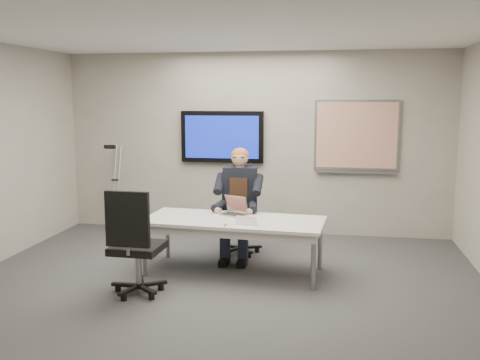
% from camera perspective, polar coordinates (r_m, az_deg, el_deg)
% --- Properties ---
extents(floor, '(6.00, 6.00, 0.02)m').
position_cam_1_polar(floor, '(5.74, -3.08, -12.74)').
color(floor, '#3C3C3F').
rests_on(floor, ground).
extents(ceiling, '(6.00, 6.00, 0.02)m').
position_cam_1_polar(ceiling, '(5.39, -3.34, 16.20)').
color(ceiling, white).
rests_on(ceiling, wall_back).
extents(wall_back, '(6.00, 0.02, 2.80)m').
position_cam_1_polar(wall_back, '(8.32, 1.54, 3.92)').
color(wall_back, '#9C968D').
rests_on(wall_back, ground).
extents(wall_front, '(6.00, 0.02, 2.80)m').
position_cam_1_polar(wall_front, '(2.61, -18.56, -7.29)').
color(wall_front, '#9C968D').
rests_on(wall_front, ground).
extents(conference_table, '(2.21, 1.04, 0.66)m').
position_cam_1_polar(conference_table, '(6.44, -0.68, -4.84)').
color(conference_table, white).
rests_on(conference_table, ground).
extents(tv_display, '(1.30, 0.09, 0.80)m').
position_cam_1_polar(tv_display, '(8.35, -1.92, 4.62)').
color(tv_display, black).
rests_on(tv_display, wall_back).
extents(whiteboard, '(1.25, 0.08, 1.10)m').
position_cam_1_polar(whiteboard, '(8.19, 12.33, 4.56)').
color(whiteboard, gray).
rests_on(whiteboard, wall_back).
extents(office_chair_far, '(0.67, 0.67, 1.10)m').
position_cam_1_polar(office_chair_far, '(7.33, -0.00, -5.14)').
color(office_chair_far, black).
rests_on(office_chair_far, ground).
extents(office_chair_near, '(0.57, 0.57, 1.17)m').
position_cam_1_polar(office_chair_near, '(5.87, -11.01, -8.61)').
color(office_chair_near, black).
rests_on(office_chair_near, ground).
extents(seated_person, '(0.47, 0.81, 1.45)m').
position_cam_1_polar(seated_person, '(7.02, -0.25, -3.73)').
color(seated_person, '#1E2433').
rests_on(seated_person, office_chair_far).
extents(crutch, '(0.20, 0.79, 1.48)m').
position_cam_1_polar(crutch, '(8.76, -13.09, -0.63)').
color(crutch, '#B0B2B8').
rests_on(crutch, ground).
extents(laptop, '(0.38, 0.41, 0.22)m').
position_cam_1_polar(laptop, '(6.66, -0.51, -3.22)').
color(laptop, '#A5A5A7').
rests_on(laptop, conference_table).
extents(name_tent, '(0.25, 0.11, 0.10)m').
position_cam_1_polar(name_tent, '(6.14, 0.65, -4.34)').
color(name_tent, white).
rests_on(name_tent, conference_table).
extents(pen, '(0.02, 0.13, 0.01)m').
position_cam_1_polar(pen, '(6.12, -1.55, -4.80)').
color(pen, black).
rests_on(pen, conference_table).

